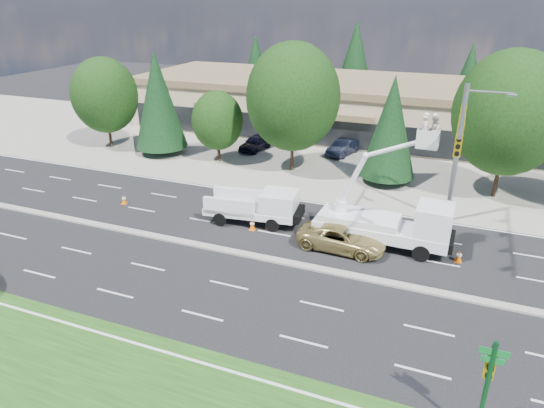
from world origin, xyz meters
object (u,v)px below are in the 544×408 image
at_px(minivan, 342,238).
at_px(street_sign_pole, 488,379).
at_px(utility_pickup, 258,210).
at_px(signal_mast, 459,141).
at_px(bucket_truck, 393,220).

bearing_deg(minivan, street_sign_pole, -143.66).
height_order(street_sign_pole, utility_pickup, street_sign_pole).
xyz_separation_m(street_sign_pole, utility_pickup, (-13.55, 12.66, -1.50)).
relative_size(signal_mast, bucket_truck, 1.24).
bearing_deg(signal_mast, minivan, -142.73).
distance_m(signal_mast, street_sign_pole, 15.99).
height_order(signal_mast, minivan, signal_mast).
xyz_separation_m(utility_pickup, minivan, (6.01, -1.46, -0.23)).
bearing_deg(signal_mast, bucket_truck, -135.70).
relative_size(signal_mast, street_sign_pole, 2.54).
height_order(utility_pickup, minivan, utility_pickup).
xyz_separation_m(signal_mast, utility_pickup, (-11.58, -2.79, -5.11)).
bearing_deg(bucket_truck, utility_pickup, -179.22).
relative_size(signal_mast, utility_pickup, 1.63).
distance_m(street_sign_pole, bucket_truck, 13.53).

